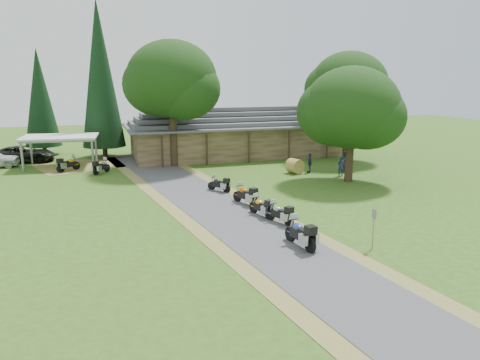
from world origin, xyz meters
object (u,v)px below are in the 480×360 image
object	(u,v)px
car_dark_suv	(24,150)
motorcycle_carport_a	(68,163)
motorcycle_row_a	(300,232)
motorcycle_row_c	(261,206)
motorcycle_row_b	(279,212)
motorcycle_row_d	(245,194)
hay_bale	(295,166)
lodge	(235,131)
carport	(61,151)
motorcycle_row_e	(219,183)
motorcycle_carport_b	(101,166)

from	to	relation	value
car_dark_suv	motorcycle_carport_a	distance (m)	7.10
motorcycle_row_a	motorcycle_row_c	distance (m)	5.24
motorcycle_row_a	motorcycle_row_c	bearing A→B (deg)	-8.49
motorcycle_row_b	motorcycle_row_d	world-z (taller)	motorcycle_row_d
car_dark_suv	hay_bale	xyz separation A→B (m)	(21.97, -12.36, -0.55)
lodge	carport	xyz separation A→B (m)	(-16.44, -1.15, -1.09)
motorcycle_row_d	motorcycle_row_e	size ratio (longest dim) A/B	1.15
lodge	car_dark_suv	bearing A→B (deg)	173.67
motorcycle_row_a	motorcycle_carport_a	world-z (taller)	motorcycle_row_a
lodge	motorcycle_row_a	bearing A→B (deg)	-100.32
car_dark_suv	motorcycle_row_b	xyz separation A→B (m)	(15.64, -24.45, -0.53)
motorcycle_row_c	motorcycle_carport_b	distance (m)	17.44
motorcycle_row_b	motorcycle_row_e	size ratio (longest dim) A/B	1.06
motorcycle_row_a	motorcycle_carport_b	bearing A→B (deg)	13.56
car_dark_suv	motorcycle_row_d	xyz separation A→B (m)	(15.08, -20.18, -0.48)
lodge	motorcycle_carport_a	bearing A→B (deg)	-167.22
motorcycle_row_e	hay_bale	distance (m)	8.65
motorcycle_row_b	hay_bale	distance (m)	13.65
lodge	motorcycle_carport_b	size ratio (longest dim) A/B	11.62
lodge	car_dark_suv	size ratio (longest dim) A/B	3.57
motorcycle_row_a	motorcycle_carport_a	distance (m)	24.92
carport	hay_bale	bearing A→B (deg)	-20.63
carport	motorcycle_carport_a	xyz separation A→B (m)	(0.64, -2.43, -0.69)
motorcycle_row_b	motorcycle_row_c	size ratio (longest dim) A/B	1.00
motorcycle_row_c	motorcycle_row_e	size ratio (longest dim) A/B	1.06
motorcycle_row_e	motorcycle_carport_a	world-z (taller)	motorcycle_carport_a
motorcycle_row_d	carport	bearing A→B (deg)	11.71
motorcycle_carport_a	hay_bale	size ratio (longest dim) A/B	1.65
motorcycle_row_d	lodge	bearing A→B (deg)	-37.92
lodge	car_dark_suv	distance (m)	20.05
motorcycle_row_a	motorcycle_carport_b	distance (m)	22.19
carport	motorcycle_row_c	xyz separation A→B (m)	(11.69, -19.51, -0.75)
car_dark_suv	motorcycle_row_e	size ratio (longest dim) A/B	3.53
motorcycle_row_d	motorcycle_carport_a	distance (m)	18.11
car_dark_suv	motorcycle_carport_b	distance (m)	10.16
car_dark_suv	hay_bale	distance (m)	25.21
lodge	motorcycle_carport_a	world-z (taller)	lodge
motorcycle_row_b	motorcycle_carport_b	xyz separation A→B (m)	(-8.91, 16.86, 0.01)
car_dark_suv	lodge	bearing A→B (deg)	-88.19
motorcycle_row_a	motorcycle_row_b	size ratio (longest dim) A/B	1.18
motorcycle_row_c	motorcycle_row_d	size ratio (longest dim) A/B	0.92
motorcycle_row_d	motorcycle_carport_b	world-z (taller)	motorcycle_row_d
motorcycle_row_b	motorcycle_carport_b	world-z (taller)	motorcycle_carport_b
lodge	motorcycle_row_d	xyz separation A→B (m)	(-4.81, -17.98, -1.78)
carport	hay_bale	world-z (taller)	carport
motorcycle_row_e	motorcycle_carport_a	bearing A→B (deg)	7.06
motorcycle_row_b	motorcycle_row_d	xyz separation A→B (m)	(-0.56, 4.27, 0.05)
motorcycle_row_e	hay_bale	size ratio (longest dim) A/B	1.42
car_dark_suv	motorcycle_row_e	xyz separation A→B (m)	(14.37, -16.49, -0.57)
motorcycle_row_c	hay_bale	size ratio (longest dim) A/B	1.50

